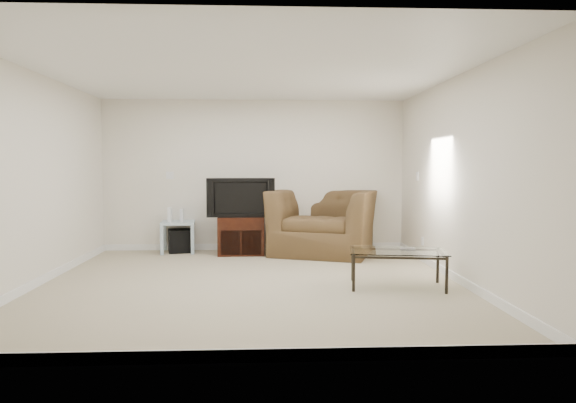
{
  "coord_description": "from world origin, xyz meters",
  "views": [
    {
      "loc": [
        0.16,
        -6.09,
        1.41
      ],
      "look_at": [
        0.5,
        1.2,
        0.9
      ],
      "focal_mm": 32.0,
      "sensor_mm": 36.0,
      "label": 1
    }
  ],
  "objects_px": {
    "recliner": "(323,211)",
    "tv_stand": "(241,235)",
    "side_table": "(178,237)",
    "coffee_table": "(397,269)",
    "television": "(241,197)",
    "subwoofer": "(180,241)"
  },
  "relations": [
    {
      "from": "subwoofer",
      "to": "coffee_table",
      "type": "xyz_separation_m",
      "value": [
        2.91,
        -2.57,
        0.03
      ]
    },
    {
      "from": "tv_stand",
      "to": "television",
      "type": "height_order",
      "value": "television"
    },
    {
      "from": "television",
      "to": "coffee_table",
      "type": "distance_m",
      "value": 3.06
    },
    {
      "from": "television",
      "to": "side_table",
      "type": "relative_size",
      "value": 1.87
    },
    {
      "from": "tv_stand",
      "to": "subwoofer",
      "type": "bearing_deg",
      "value": 164.27
    },
    {
      "from": "side_table",
      "to": "coffee_table",
      "type": "xyz_separation_m",
      "value": [
        2.94,
        -2.55,
        -0.04
      ]
    },
    {
      "from": "television",
      "to": "coffee_table",
      "type": "height_order",
      "value": "television"
    },
    {
      "from": "tv_stand",
      "to": "recliner",
      "type": "relative_size",
      "value": 0.46
    },
    {
      "from": "recliner",
      "to": "coffee_table",
      "type": "relative_size",
      "value": 1.43
    },
    {
      "from": "recliner",
      "to": "tv_stand",
      "type": "bearing_deg",
      "value": -160.46
    },
    {
      "from": "tv_stand",
      "to": "side_table",
      "type": "distance_m",
      "value": 1.06
    },
    {
      "from": "side_table",
      "to": "television",
      "type": "bearing_deg",
      "value": -14.13
    },
    {
      "from": "side_table",
      "to": "coffee_table",
      "type": "distance_m",
      "value": 3.89
    },
    {
      "from": "tv_stand",
      "to": "side_table",
      "type": "relative_size",
      "value": 1.37
    },
    {
      "from": "recliner",
      "to": "coffee_table",
      "type": "distance_m",
      "value": 2.44
    },
    {
      "from": "side_table",
      "to": "coffee_table",
      "type": "height_order",
      "value": "side_table"
    },
    {
      "from": "subwoofer",
      "to": "tv_stand",
      "type": "bearing_deg",
      "value": -14.2
    },
    {
      "from": "recliner",
      "to": "television",
      "type": "bearing_deg",
      "value": -159.13
    },
    {
      "from": "tv_stand",
      "to": "coffee_table",
      "type": "distance_m",
      "value": 3.01
    },
    {
      "from": "subwoofer",
      "to": "recliner",
      "type": "distance_m",
      "value": 2.38
    },
    {
      "from": "subwoofer",
      "to": "coffee_table",
      "type": "bearing_deg",
      "value": -41.45
    },
    {
      "from": "tv_stand",
      "to": "recliner",
      "type": "xyz_separation_m",
      "value": [
        1.31,
        0.0,
        0.38
      ]
    }
  ]
}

